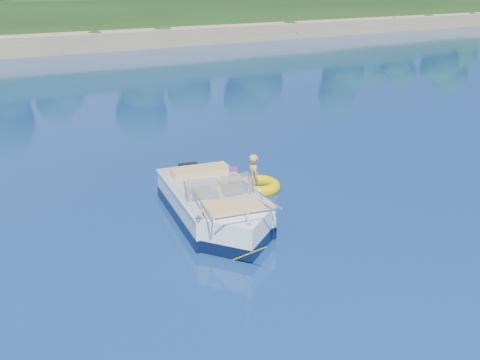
# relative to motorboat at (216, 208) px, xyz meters

# --- Properties ---
(ground) EXTENTS (160.00, 160.00, 0.00)m
(ground) POSITION_rel_motorboat_xyz_m (-0.63, -0.43, -0.35)
(ground) COLOR #0B204F
(ground) RESTS_ON ground
(motorboat) EXTENTS (2.57, 5.30, 1.78)m
(motorboat) POSITION_rel_motorboat_xyz_m (0.00, 0.00, 0.00)
(motorboat) COLOR white
(motorboat) RESTS_ON ground
(tow_tube) EXTENTS (1.46, 1.46, 0.33)m
(tow_tube) POSITION_rel_motorboat_xyz_m (2.09, 1.22, -0.26)
(tow_tube) COLOR #F4D200
(tow_tube) RESTS_ON ground
(boy) EXTENTS (0.46, 0.80, 1.49)m
(boy) POSITION_rel_motorboat_xyz_m (1.96, 1.31, -0.35)
(boy) COLOR tan
(boy) RESTS_ON ground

